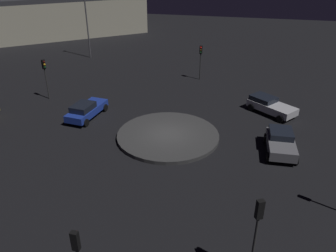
{
  "coord_description": "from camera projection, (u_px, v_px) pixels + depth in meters",
  "views": [
    {
      "loc": [
        -5.41,
        22.99,
        13.26
      ],
      "look_at": [
        0.0,
        0.0,
        1.0
      ],
      "focal_mm": 36.01,
      "sensor_mm": 36.0,
      "label": 1
    }
  ],
  "objects": [
    {
      "name": "traffic_light_south",
      "position": [
        201.0,
        56.0,
        37.97
      ],
      "size": [
        0.31,
        0.36,
        3.94
      ],
      "rotation": [
        0.0,
        0.0,
        1.54
      ],
      "color": "#2D2D2D",
      "rests_on": "ground_plane"
    },
    {
      "name": "car_grey",
      "position": [
        281.0,
        142.0,
        24.74
      ],
      "size": [
        2.27,
        3.97,
        1.52
      ],
      "rotation": [
        0.0,
        0.0,
        1.62
      ],
      "color": "slate",
      "rests_on": "ground_plane"
    },
    {
      "name": "car_blue",
      "position": [
        86.0,
        110.0,
        29.9
      ],
      "size": [
        2.4,
        4.74,
        1.47
      ],
      "rotation": [
        0.0,
        0.0,
        4.6
      ],
      "color": "#1E38A5",
      "rests_on": "ground_plane"
    },
    {
      "name": "store_building",
      "position": [
        25.0,
        16.0,
        58.09
      ],
      "size": [
        39.66,
        36.23,
        6.71
      ],
      "rotation": [
        0.0,
        0.0,
        6.97
      ],
      "color": "#B7B299",
      "rests_on": "ground_plane"
    },
    {
      "name": "roundabout_island",
      "position": [
        168.0,
        135.0,
        27.01
      ],
      "size": [
        8.16,
        8.16,
        0.3
      ],
      "primitive_type": "cylinder",
      "color": "#383838",
      "rests_on": "ground_plane"
    },
    {
      "name": "streetlamp_southeast",
      "position": [
        86.0,
        15.0,
        44.73
      ],
      "size": [
        0.46,
        0.46,
        9.57
      ],
      "color": "#4C4C51",
      "rests_on": "ground_plane"
    },
    {
      "name": "traffic_light_north",
      "position": [
        78.0,
        252.0,
        13.39
      ],
      "size": [
        0.3,
        0.36,
        3.71
      ],
      "rotation": [
        0.0,
        0.0,
        -1.59
      ],
      "color": "#2D2D2D",
      "rests_on": "ground_plane"
    },
    {
      "name": "car_silver",
      "position": [
        270.0,
        105.0,
        30.79
      ],
      "size": [
        4.59,
        4.16,
        1.4
      ],
      "rotation": [
        0.0,
        0.0,
        2.48
      ],
      "color": "silver",
      "rests_on": "ground_plane"
    },
    {
      "name": "traffic_light_east",
      "position": [
        45.0,
        71.0,
        32.8
      ],
      "size": [
        0.39,
        0.36,
        4.04
      ],
      "rotation": [
        0.0,
        0.0,
        2.79
      ],
      "color": "#2D2D2D",
      "rests_on": "ground_plane"
    },
    {
      "name": "ground_plane",
      "position": [
        168.0,
        137.0,
        27.07
      ],
      "size": [
        115.22,
        115.22,
        0.0
      ],
      "primitive_type": "plane",
      "color": "black"
    },
    {
      "name": "traffic_light_northwest_near",
      "position": [
        257.0,
        225.0,
        13.97
      ],
      "size": [
        0.37,
        0.4,
        4.48
      ],
      "rotation": [
        0.0,
        0.0,
        -1.07
      ],
      "color": "#2D2D2D",
      "rests_on": "ground_plane"
    }
  ]
}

